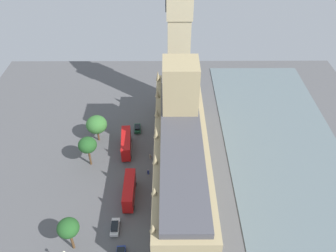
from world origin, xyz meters
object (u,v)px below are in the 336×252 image
Objects in this scene: clock_tower at (179,32)px; plane_tree_trailing at (87,145)px; parliament_building at (180,150)px; double_decker_bus_kerbside at (129,190)px; car_white_midblock at (115,227)px; car_dark_green_under_trees at (137,128)px; pedestrian_opposite_hall at (148,172)px; plane_tree_near_tower at (97,125)px; plane_tree_corner at (68,228)px; pedestrian_leading at (150,157)px; double_decker_bus_far_end at (126,143)px.

clock_tower reaches higher than plane_tree_trailing.
double_decker_bus_kerbside is (12.44, 7.63, -6.17)m from parliament_building.
parliament_building is at bearing 47.42° from car_white_midblock.
parliament_building is 13.65× the size of car_dark_green_under_trees.
clock_tower is 11.08× the size of car_white_midblock.
plane_tree_near_tower is (15.05, -13.68, 5.02)m from pedestrian_opposite_hall.
pedestrian_opposite_hall is 20.94m from plane_tree_near_tower.
pedestrian_opposite_hall is 0.18× the size of plane_tree_trailing.
car_dark_green_under_trees is at bearing -105.85° from plane_tree_corner.
pedestrian_leading is 31.99m from plane_tree_corner.
clock_tower is 40.43m from pedestrian_opposite_hall.
clock_tower is 34.89m from double_decker_bus_far_end.
double_decker_bus_far_end is at bearing -110.22° from car_dark_green_under_trees.
clock_tower is at bearing 121.93° from pedestrian_leading.
double_decker_bus_kerbside reaches higher than car_dark_green_under_trees.
parliament_building reaches higher than car_white_midblock.
pedestrian_leading is 0.96× the size of pedestrian_opposite_hall.
car_dark_green_under_trees is 0.46× the size of plane_tree_corner.
plane_tree_corner is 35.18m from plane_tree_near_tower.
pedestrian_leading is at bearing 152.84° from plane_tree_near_tower.
car_white_midblock is 32.12m from plane_tree_near_tower.
parliament_building is 6.27× the size of plane_tree_trailing.
double_decker_bus_far_end and double_decker_bus_kerbside have the same top height.
pedestrian_leading is at bearing -74.92° from car_dark_green_under_trees.
plane_tree_trailing is at bearing 112.50° from car_white_midblock.
plane_tree_near_tower is at bearing -156.77° from pedestrian_leading.
plane_tree_near_tower is at bearing -30.78° from parliament_building.
car_white_midblock is 0.55× the size of plane_tree_near_tower.
car_white_midblock is (0.30, 26.18, -1.75)m from double_decker_bus_far_end.
double_decker_bus_kerbside is at bearing 116.74° from plane_tree_near_tower.
car_dark_green_under_trees is at bearing -56.06° from parliament_building.
plane_tree_trailing is at bearing 26.58° from double_decker_bus_far_end.
plane_tree_trailing is at bearing -88.76° from plane_tree_corner.
car_dark_green_under_trees is at bearing 45.25° from clock_tower.
double_decker_bus_kerbside is (-2.27, 17.02, 0.00)m from double_decker_bus_far_end.
car_white_midblock is at bearing 72.18° from clock_tower.
car_dark_green_under_trees is at bearing -110.27° from double_decker_bus_far_end.
pedestrian_opposite_hall is at bearing 121.01° from double_decker_bus_far_end.
double_decker_bus_kerbside is at bearing 71.68° from clock_tower.
double_decker_bus_kerbside is at bearing 141.11° from pedestrian_opposite_hall.
pedestrian_opposite_hall is at bearing -1.30° from parliament_building.
double_decker_bus_kerbside is (0.25, 25.74, 1.75)m from car_dark_green_under_trees.
pedestrian_leading is 5.84m from pedestrian_opposite_hall.
car_white_midblock reaches higher than pedestrian_opposite_hall.
pedestrian_opposite_hall is 0.18× the size of plane_tree_corner.
car_white_midblock is 11.29m from plane_tree_corner.
double_decker_bus_kerbside is 1.16× the size of plane_tree_corner.
pedestrian_opposite_hall is (-6.78, -16.98, -0.18)m from car_white_midblock.
plane_tree_corner reaches higher than plane_tree_trailing.
plane_tree_near_tower reaches higher than double_decker_bus_kerbside.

